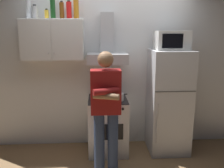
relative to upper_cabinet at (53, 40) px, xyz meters
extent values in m
plane|color=olive|center=(0.85, -0.37, -1.75)|extent=(7.00, 7.00, 0.00)
cube|color=white|center=(0.85, 0.23, -0.40)|extent=(4.80, 0.10, 2.70)
cube|color=silver|center=(0.00, 0.01, 0.00)|extent=(0.90, 0.34, 0.60)
cube|color=silver|center=(-0.22, -0.17, 0.00)|extent=(0.43, 0.01, 0.58)
cube|color=silver|center=(0.22, -0.17, 0.00)|extent=(0.43, 0.01, 0.58)
sphere|color=#B2B2B7|center=(-0.04, -0.18, -0.18)|extent=(0.02, 0.02, 0.02)
sphere|color=#B2B2B7|center=(0.04, -0.18, -0.18)|extent=(0.02, 0.02, 0.02)
cube|color=white|center=(0.80, -0.12, -1.32)|extent=(0.60, 0.60, 0.85)
cube|color=black|center=(0.80, -0.12, -0.89)|extent=(0.59, 0.59, 0.01)
cube|color=black|center=(0.80, -0.43, -1.30)|extent=(0.42, 0.01, 0.24)
cylinder|color=black|center=(0.67, -0.24, -0.88)|extent=(0.16, 0.16, 0.01)
cylinder|color=black|center=(0.93, -0.24, -0.88)|extent=(0.16, 0.16, 0.01)
cylinder|color=black|center=(0.67, 0.00, -0.88)|extent=(0.16, 0.16, 0.01)
cylinder|color=black|center=(0.93, 0.00, -0.88)|extent=(0.16, 0.16, 0.01)
cylinder|color=black|center=(0.60, -0.44, -0.95)|extent=(0.04, 0.02, 0.04)
cylinder|color=black|center=(0.73, -0.44, -0.95)|extent=(0.04, 0.02, 0.04)
cylinder|color=black|center=(0.87, -0.44, -0.95)|extent=(0.04, 0.02, 0.04)
cylinder|color=black|center=(1.00, -0.44, -0.95)|extent=(0.04, 0.02, 0.04)
cube|color=#B7BABF|center=(0.80, -0.04, -0.27)|extent=(0.60, 0.44, 0.15)
cube|color=#B7BABF|center=(0.80, 0.10, 0.10)|extent=(0.20, 0.16, 0.60)
cube|color=silver|center=(1.75, -0.12, -0.95)|extent=(0.60, 0.60, 1.60)
cube|color=#4C4C4C|center=(1.75, -0.43, -0.71)|extent=(0.59, 0.01, 0.01)
cylinder|color=silver|center=(1.50, -0.44, -1.19)|extent=(0.02, 0.02, 0.60)
cube|color=silver|center=(1.75, -0.10, -0.01)|extent=(0.48, 0.36, 0.28)
cube|color=black|center=(1.71, -0.29, -0.01)|extent=(0.30, 0.01, 0.20)
cylinder|color=navy|center=(0.66, -0.72, -1.32)|extent=(0.14, 0.14, 0.85)
cylinder|color=navy|center=(0.84, -0.72, -1.32)|extent=(0.14, 0.14, 0.85)
cube|color=maroon|center=(0.75, -0.72, -0.62)|extent=(0.38, 0.20, 0.56)
cylinder|color=maroon|center=(0.75, -0.86, -0.58)|extent=(0.33, 0.17, 0.08)
cylinder|color=#8C6647|center=(0.75, -0.86, -0.64)|extent=(0.33, 0.17, 0.08)
sphere|color=#8C6647|center=(0.75, -0.72, -0.21)|extent=(0.20, 0.20, 0.20)
cylinder|color=#B7BABF|center=(0.93, -0.24, -0.82)|extent=(0.21, 0.21, 0.11)
cylinder|color=black|center=(0.80, -0.24, -0.79)|extent=(0.05, 0.01, 0.01)
cylinder|color=black|center=(1.06, -0.24, -0.79)|extent=(0.05, 0.01, 0.01)
cylinder|color=gold|center=(-0.07, -0.01, 0.36)|extent=(0.06, 0.06, 0.12)
cylinder|color=black|center=(-0.07, -0.01, 0.43)|extent=(0.03, 0.03, 0.02)
cylinder|color=red|center=(0.24, 0.03, 0.42)|extent=(0.08, 0.08, 0.24)
cylinder|color=black|center=(0.24, 0.03, 0.55)|extent=(0.04, 0.04, 0.02)
cylinder|color=brown|center=(0.14, 0.03, 0.42)|extent=(0.07, 0.07, 0.23)
cylinder|color=black|center=(0.14, 0.03, 0.54)|extent=(0.04, 0.04, 0.02)
cylinder|color=#B7721E|center=(0.35, 0.03, 0.43)|extent=(0.08, 0.08, 0.27)
cylinder|color=#B2B5BA|center=(-0.24, 0.00, 0.39)|extent=(0.08, 0.08, 0.18)
cylinder|color=black|center=(-0.24, 0.00, 0.49)|extent=(0.05, 0.05, 0.02)
cylinder|color=#19471E|center=(0.02, 0.00, 0.47)|extent=(0.07, 0.07, 0.33)
cylinder|color=silver|center=(-0.33, 0.02, 0.43)|extent=(0.07, 0.07, 0.27)
camera|label=1|loc=(0.65, -3.69, 0.15)|focal=38.97mm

